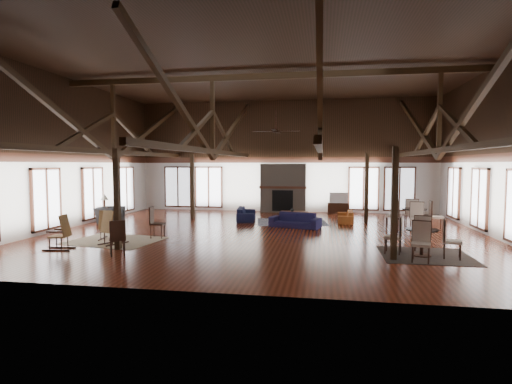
% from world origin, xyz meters
% --- Properties ---
extents(floor, '(16.00, 16.00, 0.00)m').
position_xyz_m(floor, '(0.00, 0.00, 0.00)').
color(floor, maroon).
rests_on(floor, ground).
extents(ceiling, '(16.00, 14.00, 0.02)m').
position_xyz_m(ceiling, '(0.00, 0.00, 6.00)').
color(ceiling, black).
rests_on(ceiling, wall_back).
extents(wall_back, '(16.00, 0.02, 6.00)m').
position_xyz_m(wall_back, '(0.00, 7.00, 3.00)').
color(wall_back, silver).
rests_on(wall_back, floor).
extents(wall_front, '(16.00, 0.02, 6.00)m').
position_xyz_m(wall_front, '(0.00, -7.00, 3.00)').
color(wall_front, silver).
rests_on(wall_front, floor).
extents(wall_left, '(0.02, 14.00, 6.00)m').
position_xyz_m(wall_left, '(-8.00, 0.00, 3.00)').
color(wall_left, silver).
rests_on(wall_left, floor).
extents(wall_right, '(0.02, 14.00, 6.00)m').
position_xyz_m(wall_right, '(8.00, 0.00, 3.00)').
color(wall_right, silver).
rests_on(wall_right, floor).
extents(roof_truss, '(15.60, 14.07, 3.14)m').
position_xyz_m(roof_truss, '(0.00, 0.00, 4.03)').
color(roof_truss, black).
rests_on(roof_truss, wall_back).
extents(post_grid, '(8.16, 7.16, 3.05)m').
position_xyz_m(post_grid, '(0.00, 0.00, 1.52)').
color(post_grid, black).
rests_on(post_grid, floor).
extents(fireplace, '(2.50, 0.69, 2.60)m').
position_xyz_m(fireplace, '(0.00, 6.67, 1.29)').
color(fireplace, '#6F6255').
rests_on(fireplace, floor).
extents(ceiling_fan, '(1.60, 1.60, 0.75)m').
position_xyz_m(ceiling_fan, '(0.50, -1.00, 3.73)').
color(ceiling_fan, black).
rests_on(ceiling_fan, roof_truss).
extents(sofa_navy_front, '(2.17, 1.34, 0.59)m').
position_xyz_m(sofa_navy_front, '(1.00, 1.59, 0.30)').
color(sofa_navy_front, '#161336').
rests_on(sofa_navy_front, floor).
extents(sofa_navy_left, '(2.08, 1.04, 0.58)m').
position_xyz_m(sofa_navy_left, '(-1.37, 3.33, 0.29)').
color(sofa_navy_left, '#131635').
rests_on(sofa_navy_left, floor).
extents(sofa_orange, '(1.71, 0.70, 0.49)m').
position_xyz_m(sofa_orange, '(3.11, 3.52, 0.25)').
color(sofa_orange, '#A3521F').
rests_on(sofa_orange, floor).
extents(coffee_table, '(1.27, 0.75, 0.46)m').
position_xyz_m(coffee_table, '(0.86, 3.21, 0.40)').
color(coffee_table, brown).
rests_on(coffee_table, floor).
extents(vase, '(0.18, 0.18, 0.18)m').
position_xyz_m(vase, '(0.76, 3.18, 0.55)').
color(vase, '#B2B2B2').
rests_on(vase, coffee_table).
extents(armchair, '(1.10, 0.97, 0.69)m').
position_xyz_m(armchair, '(-7.13, 1.51, 0.35)').
color(armchair, '#2A2A2C').
rests_on(armchair, floor).
extents(side_table_lamp, '(0.49, 0.49, 1.26)m').
position_xyz_m(side_table_lamp, '(-7.60, 1.90, 0.47)').
color(side_table_lamp, black).
rests_on(side_table_lamp, floor).
extents(rocking_chair_a, '(0.55, 0.84, 1.01)m').
position_xyz_m(rocking_chair_a, '(-5.16, -2.13, 0.47)').
color(rocking_chair_a, olive).
rests_on(rocking_chair_a, floor).
extents(rocking_chair_b, '(0.75, 0.96, 1.10)m').
position_xyz_m(rocking_chair_b, '(-4.59, -2.90, 0.52)').
color(rocking_chair_b, olive).
rests_on(rocking_chair_b, floor).
extents(rocking_chair_c, '(0.88, 0.55, 1.06)m').
position_xyz_m(rocking_chair_c, '(-5.63, -3.84, 0.50)').
color(rocking_chair_c, olive).
rests_on(rocking_chair_c, floor).
extents(side_chair_a, '(0.51, 0.51, 1.09)m').
position_xyz_m(side_chair_a, '(-3.68, -1.56, 0.64)').
color(side_chair_a, black).
rests_on(side_chair_a, floor).
extents(side_chair_b, '(0.60, 0.60, 1.02)m').
position_xyz_m(side_chair_b, '(-3.55, -4.34, 0.59)').
color(side_chair_b, black).
rests_on(side_chair_b, floor).
extents(cafe_table_near, '(2.09, 2.09, 1.06)m').
position_xyz_m(cafe_table_near, '(4.86, -2.91, 0.53)').
color(cafe_table_near, black).
rests_on(cafe_table_near, floor).
extents(cafe_table_far, '(2.20, 2.20, 1.14)m').
position_xyz_m(cafe_table_far, '(5.68, 1.92, 0.57)').
color(cafe_table_far, black).
rests_on(cafe_table_far, floor).
extents(cup_near, '(0.16, 0.16, 0.10)m').
position_xyz_m(cup_near, '(4.87, -2.93, 0.82)').
color(cup_near, '#B2B2B2').
rests_on(cup_near, cafe_table_near).
extents(cup_far, '(0.14, 0.14, 0.10)m').
position_xyz_m(cup_far, '(5.68, 1.82, 0.87)').
color(cup_far, '#B2B2B2').
rests_on(cup_far, cafe_table_far).
extents(tv_console, '(1.08, 0.41, 0.54)m').
position_xyz_m(tv_console, '(2.90, 6.75, 0.27)').
color(tv_console, black).
rests_on(tv_console, floor).
extents(television, '(0.95, 0.14, 0.55)m').
position_xyz_m(television, '(2.92, 6.75, 0.81)').
color(television, '#B2B2B2').
rests_on(television, tv_console).
extents(rug_tan, '(3.16, 2.65, 0.01)m').
position_xyz_m(rug_tan, '(-4.79, -2.28, 0.01)').
color(rug_tan, tan).
rests_on(rug_tan, floor).
extents(rug_navy, '(3.35, 2.74, 0.01)m').
position_xyz_m(rug_navy, '(0.74, 3.06, 0.01)').
color(rug_navy, '#1B254E').
rests_on(rug_navy, floor).
extents(rug_dark, '(2.42, 2.20, 0.01)m').
position_xyz_m(rug_dark, '(4.99, -2.86, 0.01)').
color(rug_dark, black).
rests_on(rug_dark, floor).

